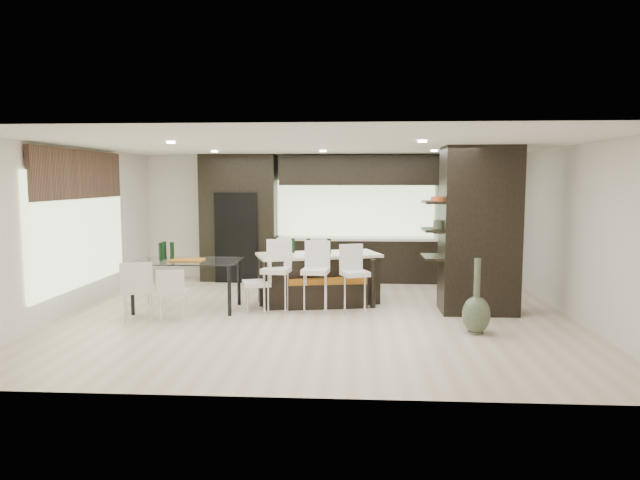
# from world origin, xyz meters

# --- Properties ---
(ground) EXTENTS (8.00, 8.00, 0.00)m
(ground) POSITION_xyz_m (0.00, 0.00, 0.00)
(ground) COLOR beige
(ground) RESTS_ON ground
(back_wall) EXTENTS (8.00, 0.02, 2.70)m
(back_wall) POSITION_xyz_m (0.00, 3.50, 1.35)
(back_wall) COLOR silver
(back_wall) RESTS_ON ground
(left_wall) EXTENTS (0.02, 7.00, 2.70)m
(left_wall) POSITION_xyz_m (-4.00, 0.00, 1.35)
(left_wall) COLOR silver
(left_wall) RESTS_ON ground
(right_wall) EXTENTS (0.02, 7.00, 2.70)m
(right_wall) POSITION_xyz_m (4.00, 0.00, 1.35)
(right_wall) COLOR silver
(right_wall) RESTS_ON ground
(ceiling) EXTENTS (8.00, 7.00, 0.02)m
(ceiling) POSITION_xyz_m (0.00, 0.00, 2.70)
(ceiling) COLOR white
(ceiling) RESTS_ON ground
(window_left) EXTENTS (0.04, 3.20, 1.90)m
(window_left) POSITION_xyz_m (-3.96, 0.20, 1.35)
(window_left) COLOR #B2D199
(window_left) RESTS_ON left_wall
(window_back) EXTENTS (3.40, 0.04, 1.20)m
(window_back) POSITION_xyz_m (0.60, 3.46, 1.55)
(window_back) COLOR #B2D199
(window_back) RESTS_ON back_wall
(stone_accent) EXTENTS (0.08, 3.00, 0.80)m
(stone_accent) POSITION_xyz_m (-3.93, 0.20, 2.25)
(stone_accent) COLOR brown
(stone_accent) RESTS_ON left_wall
(ceiling_spots) EXTENTS (4.00, 3.00, 0.02)m
(ceiling_spots) POSITION_xyz_m (0.00, 0.25, 2.68)
(ceiling_spots) COLOR white
(ceiling_spots) RESTS_ON ceiling
(back_cabinetry) EXTENTS (6.80, 0.68, 2.70)m
(back_cabinetry) POSITION_xyz_m (0.50, 3.17, 1.35)
(back_cabinetry) COLOR black
(back_cabinetry) RESTS_ON ground
(refrigerator) EXTENTS (0.90, 0.68, 1.90)m
(refrigerator) POSITION_xyz_m (-1.90, 3.12, 0.95)
(refrigerator) COLOR black
(refrigerator) RESTS_ON ground
(partition_column) EXTENTS (1.20, 0.80, 2.70)m
(partition_column) POSITION_xyz_m (2.60, 0.40, 1.35)
(partition_column) COLOR black
(partition_column) RESTS_ON ground
(kitchen_island) EXTENTS (2.27, 1.50, 0.87)m
(kitchen_island) POSITION_xyz_m (-0.05, 0.94, 0.44)
(kitchen_island) COLOR black
(kitchen_island) RESTS_ON ground
(stool_left) EXTENTS (0.48, 0.48, 0.95)m
(stool_left) POSITION_xyz_m (-0.69, 0.18, 0.48)
(stool_left) COLOR white
(stool_left) RESTS_ON ground
(stool_mid) EXTENTS (0.46, 0.46, 0.94)m
(stool_mid) POSITION_xyz_m (-0.05, 0.18, 0.47)
(stool_mid) COLOR white
(stool_mid) RESTS_ON ground
(stool_right) EXTENTS (0.51, 0.51, 0.90)m
(stool_right) POSITION_xyz_m (0.59, 0.19, 0.45)
(stool_right) COLOR white
(stool_right) RESTS_ON ground
(bench) EXTENTS (1.42, 0.77, 0.52)m
(bench) POSITION_xyz_m (0.10, 0.66, 0.26)
(bench) COLOR black
(bench) RESTS_ON ground
(floor_vase) EXTENTS (0.48, 0.48, 1.07)m
(floor_vase) POSITION_xyz_m (2.30, -0.96, 0.54)
(floor_vase) COLOR #46553C
(floor_vase) RESTS_ON ground
(dining_table) EXTENTS (1.74, 1.00, 0.83)m
(dining_table) POSITION_xyz_m (-2.19, 0.26, 0.42)
(dining_table) COLOR white
(dining_table) RESTS_ON ground
(chair_near) EXTENTS (0.46, 0.46, 0.76)m
(chair_near) POSITION_xyz_m (-2.19, -0.51, 0.38)
(chair_near) COLOR white
(chair_near) RESTS_ON ground
(chair_far) EXTENTS (0.59, 0.59, 0.86)m
(chair_far) POSITION_xyz_m (-2.73, -0.54, 0.43)
(chair_far) COLOR white
(chair_far) RESTS_ON ground
(chair_end) EXTENTS (0.54, 0.54, 0.80)m
(chair_end) POSITION_xyz_m (-1.03, 0.26, 0.40)
(chair_end) COLOR white
(chair_end) RESTS_ON ground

